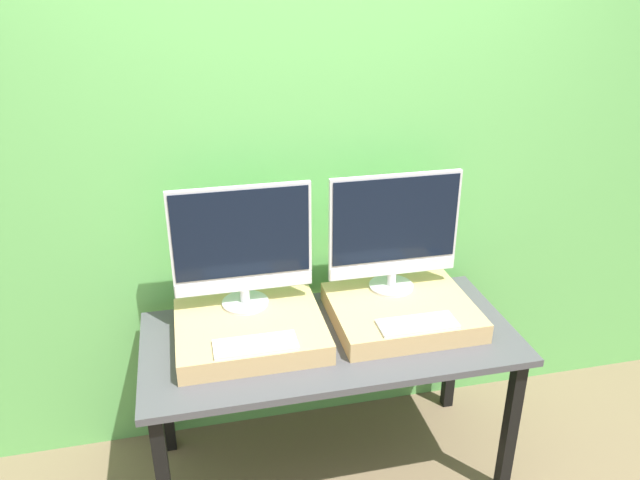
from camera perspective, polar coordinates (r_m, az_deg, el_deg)
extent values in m
cube|color=#66B75B|center=(2.71, -1.14, 6.55)|extent=(8.00, 0.04, 2.60)
cube|color=#47474C|center=(2.60, 0.94, -8.96)|extent=(1.53, 0.71, 0.03)
cube|color=black|center=(2.83, 16.99, -16.12)|extent=(0.05, 0.05, 0.69)
cube|color=black|center=(3.00, -14.06, -13.05)|extent=(0.05, 0.05, 0.69)
cube|color=black|center=(3.24, 11.96, -9.70)|extent=(0.05, 0.05, 0.69)
cube|color=tan|center=(2.56, -6.41, -8.20)|extent=(0.59, 0.50, 0.08)
cylinder|color=silver|center=(2.66, -6.84, -5.69)|extent=(0.20, 0.20, 0.01)
cylinder|color=silver|center=(2.64, -6.88, -5.05)|extent=(0.04, 0.04, 0.06)
cube|color=silver|center=(2.52, -7.17, 0.02)|extent=(0.57, 0.02, 0.46)
cube|color=black|center=(2.50, -7.17, 0.52)|extent=(0.55, 0.00, 0.37)
cube|color=silver|center=(2.60, -6.91, -4.08)|extent=(0.56, 0.00, 0.06)
cube|color=silver|center=(2.38, -5.92, -9.51)|extent=(0.32, 0.12, 0.01)
cube|color=#B2B2B7|center=(2.38, -5.93, -9.36)|extent=(0.30, 0.11, 0.00)
cube|color=tan|center=(2.69, 7.46, -6.51)|extent=(0.59, 0.50, 0.08)
cylinder|color=silver|center=(2.78, 6.52, -4.18)|extent=(0.20, 0.20, 0.01)
cylinder|color=silver|center=(2.76, 6.55, -3.56)|extent=(0.04, 0.04, 0.06)
cube|color=silver|center=(2.65, 6.81, 1.33)|extent=(0.57, 0.02, 0.46)
cube|color=black|center=(2.63, 6.95, 1.81)|extent=(0.55, 0.00, 0.37)
cube|color=silver|center=(2.73, 6.71, -2.61)|extent=(0.56, 0.00, 0.06)
cube|color=silver|center=(2.52, 8.90, -7.59)|extent=(0.32, 0.12, 0.01)
cube|color=#B2B2B7|center=(2.52, 8.91, -7.45)|extent=(0.30, 0.11, 0.00)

